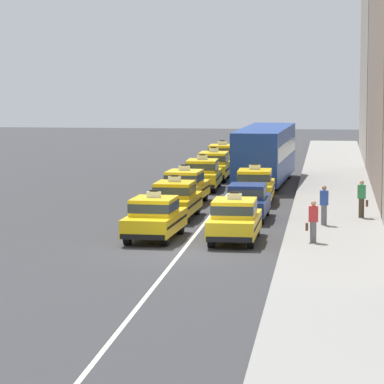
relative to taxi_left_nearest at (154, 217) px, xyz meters
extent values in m
plane|color=#353538|center=(1.44, -3.18, -0.88)|extent=(160.00, 160.00, 0.00)
cube|color=silver|center=(1.44, 16.82, -0.87)|extent=(0.14, 80.00, 0.01)
cube|color=gray|center=(7.04, 11.82, -0.80)|extent=(4.00, 90.00, 0.15)
cylinder|color=black|center=(-0.65, 1.62, -0.56)|extent=(0.27, 0.65, 0.64)
cylinder|color=black|center=(0.82, 1.54, -0.56)|extent=(0.27, 0.65, 0.64)
cylinder|color=black|center=(-0.82, -1.44, -0.56)|extent=(0.27, 0.65, 0.64)
cylinder|color=black|center=(0.66, -1.52, -0.56)|extent=(0.27, 0.65, 0.64)
cube|color=yellow|center=(0.00, 0.05, -0.21)|extent=(2.04, 4.59, 0.70)
cube|color=black|center=(0.00, 0.05, -0.16)|extent=(2.04, 4.23, 0.10)
cube|color=yellow|center=(-0.01, -0.10, 0.46)|extent=(1.71, 2.18, 0.64)
cube|color=#2D3842|center=(-0.01, -0.10, 0.46)|extent=(1.73, 2.20, 0.35)
cube|color=white|center=(-0.01, -0.10, 0.90)|extent=(0.57, 0.15, 0.24)
cube|color=black|center=(-0.01, -0.10, 1.05)|extent=(0.33, 0.13, 0.06)
cube|color=black|center=(0.12, 2.26, -0.46)|extent=(1.72, 0.23, 0.20)
cube|color=black|center=(-0.12, -2.16, -0.46)|extent=(1.72, 0.23, 0.20)
cylinder|color=black|center=(-0.69, 7.67, -0.56)|extent=(0.26, 0.65, 0.64)
cylinder|color=black|center=(0.78, 7.62, -0.56)|extent=(0.26, 0.65, 0.64)
cylinder|color=black|center=(-0.79, 4.61, -0.56)|extent=(0.26, 0.65, 0.64)
cylinder|color=black|center=(0.68, 4.56, -0.56)|extent=(0.26, 0.65, 0.64)
cube|color=yellow|center=(-0.01, 6.11, -0.21)|extent=(1.95, 4.56, 0.70)
cube|color=black|center=(-0.01, 6.11, -0.16)|extent=(1.96, 4.20, 0.10)
cube|color=yellow|center=(-0.01, 5.96, 0.46)|extent=(1.67, 2.15, 0.64)
cube|color=#2D3842|center=(-0.01, 5.96, 0.46)|extent=(1.69, 2.17, 0.35)
cube|color=white|center=(-0.01, 5.96, 0.90)|extent=(0.56, 0.14, 0.24)
cube|color=black|center=(-0.01, 5.96, 1.05)|extent=(0.32, 0.12, 0.06)
cube|color=black|center=(0.07, 8.32, -0.46)|extent=(1.71, 0.20, 0.20)
cube|color=black|center=(-0.08, 3.90, -0.46)|extent=(1.71, 0.20, 0.20)
cylinder|color=black|center=(-0.91, 13.07, -0.56)|extent=(0.27, 0.65, 0.64)
cylinder|color=black|center=(0.56, 12.99, -0.56)|extent=(0.27, 0.65, 0.64)
cylinder|color=black|center=(-1.08, 10.01, -0.56)|extent=(0.27, 0.65, 0.64)
cylinder|color=black|center=(0.39, 9.93, -0.56)|extent=(0.27, 0.65, 0.64)
cube|color=yellow|center=(-0.26, 11.50, -0.21)|extent=(2.04, 4.59, 0.70)
cube|color=black|center=(-0.26, 11.50, -0.16)|extent=(2.04, 4.23, 0.10)
cube|color=yellow|center=(-0.27, 11.35, 0.46)|extent=(1.71, 2.18, 0.64)
cube|color=#2D3842|center=(-0.27, 11.35, 0.46)|extent=(1.73, 2.21, 0.35)
cube|color=white|center=(-0.27, 11.35, 0.90)|extent=(0.57, 0.15, 0.24)
cube|color=black|center=(-0.27, 11.35, 1.05)|extent=(0.33, 0.13, 0.06)
cube|color=black|center=(-0.14, 13.71, -0.46)|extent=(1.72, 0.23, 0.20)
cube|color=black|center=(-0.38, 9.29, -0.46)|extent=(1.72, 0.23, 0.20)
cylinder|color=black|center=(-0.86, 19.47, -0.56)|extent=(0.25, 0.64, 0.64)
cylinder|color=black|center=(0.61, 19.50, -0.56)|extent=(0.25, 0.64, 0.64)
cylinder|color=black|center=(-0.82, 16.41, -0.56)|extent=(0.25, 0.64, 0.64)
cylinder|color=black|center=(0.66, 16.44, -0.56)|extent=(0.25, 0.64, 0.64)
cube|color=yellow|center=(-0.10, 17.95, -0.21)|extent=(1.87, 4.53, 0.70)
cube|color=black|center=(-0.10, 17.95, -0.16)|extent=(1.88, 4.17, 0.10)
cube|color=yellow|center=(-0.10, 17.80, 0.46)|extent=(1.63, 2.12, 0.64)
cube|color=#2D3842|center=(-0.10, 17.80, 0.46)|extent=(1.65, 2.14, 0.35)
cube|color=white|center=(-0.10, 17.80, 0.90)|extent=(0.56, 0.13, 0.24)
cube|color=black|center=(-0.10, 17.80, 1.05)|extent=(0.32, 0.11, 0.06)
cube|color=black|center=(-0.13, 20.16, -0.46)|extent=(1.71, 0.17, 0.20)
cube|color=black|center=(-0.07, 15.74, -0.46)|extent=(1.71, 0.17, 0.20)
cylinder|color=black|center=(-0.75, 24.86, -0.56)|extent=(0.25, 0.64, 0.64)
cylinder|color=black|center=(0.72, 24.85, -0.56)|extent=(0.25, 0.64, 0.64)
cylinder|color=black|center=(-0.78, 21.80, -0.56)|extent=(0.25, 0.64, 0.64)
cylinder|color=black|center=(0.70, 21.79, -0.56)|extent=(0.25, 0.64, 0.64)
cube|color=yellow|center=(-0.03, 23.33, -0.21)|extent=(1.84, 4.52, 0.70)
cube|color=black|center=(-0.03, 23.33, -0.16)|extent=(1.86, 4.16, 0.10)
cube|color=yellow|center=(-0.03, 23.18, 0.46)|extent=(1.62, 2.11, 0.64)
cube|color=#2D3842|center=(-0.03, 23.18, 0.46)|extent=(1.64, 2.13, 0.35)
cube|color=white|center=(-0.03, 23.18, 0.90)|extent=(0.56, 0.12, 0.24)
cube|color=black|center=(-0.03, 23.18, 1.05)|extent=(0.32, 0.11, 0.06)
cube|color=black|center=(-0.01, 25.54, -0.46)|extent=(1.71, 0.15, 0.20)
cube|color=black|center=(-0.05, 21.12, -0.46)|extent=(1.71, 0.15, 0.20)
cylinder|color=black|center=(-0.84, 30.96, -0.56)|extent=(0.24, 0.64, 0.64)
cylinder|color=black|center=(0.64, 30.96, -0.56)|extent=(0.24, 0.64, 0.64)
cylinder|color=black|center=(-0.83, 27.90, -0.56)|extent=(0.24, 0.64, 0.64)
cylinder|color=black|center=(0.64, 27.90, -0.56)|extent=(0.24, 0.64, 0.64)
cube|color=yellow|center=(-0.10, 29.43, -0.21)|extent=(1.81, 4.50, 0.70)
cube|color=black|center=(-0.10, 29.43, -0.16)|extent=(1.83, 4.14, 0.10)
cube|color=yellow|center=(-0.10, 29.28, 0.46)|extent=(1.60, 2.10, 0.64)
cube|color=#2D3842|center=(-0.10, 29.28, 0.46)|extent=(1.62, 2.12, 0.35)
cube|color=white|center=(-0.10, 29.28, 0.90)|extent=(0.56, 0.12, 0.24)
cube|color=black|center=(-0.10, 29.28, 1.05)|extent=(0.32, 0.11, 0.06)
cube|color=black|center=(-0.10, 31.64, -0.46)|extent=(1.71, 0.14, 0.20)
cube|color=black|center=(-0.09, 27.22, -0.46)|extent=(1.71, 0.14, 0.20)
cylinder|color=black|center=(2.43, 1.37, -0.56)|extent=(0.25, 0.64, 0.64)
cylinder|color=black|center=(3.91, 1.36, -0.56)|extent=(0.25, 0.64, 0.64)
cylinder|color=black|center=(2.41, -1.69, -0.56)|extent=(0.25, 0.64, 0.64)
cylinder|color=black|center=(3.88, -1.70, -0.56)|extent=(0.25, 0.64, 0.64)
cube|color=yellow|center=(3.16, -0.17, -0.21)|extent=(1.84, 4.51, 0.70)
cube|color=black|center=(3.16, -0.17, -0.16)|extent=(1.85, 4.15, 0.10)
cube|color=yellow|center=(3.16, -0.32, 0.46)|extent=(1.62, 2.11, 0.64)
cube|color=#2D3842|center=(3.16, -0.32, 0.46)|extent=(1.64, 2.13, 0.35)
cube|color=white|center=(3.16, -0.32, 0.90)|extent=(0.56, 0.12, 0.24)
cube|color=black|center=(3.16, -0.32, 1.05)|extent=(0.32, 0.11, 0.06)
cube|color=black|center=(3.18, 2.04, -0.46)|extent=(1.71, 0.15, 0.20)
cube|color=black|center=(3.14, -2.38, -0.46)|extent=(1.71, 0.15, 0.20)
cylinder|color=black|center=(2.51, 7.63, -0.56)|extent=(0.25, 0.64, 0.64)
cylinder|color=black|center=(3.95, 7.60, -0.56)|extent=(0.25, 0.64, 0.64)
cylinder|color=black|center=(2.45, 4.79, -0.56)|extent=(0.25, 0.64, 0.64)
cylinder|color=black|center=(3.90, 4.76, -0.56)|extent=(0.25, 0.64, 0.64)
cube|color=navy|center=(3.20, 6.19, -0.23)|extent=(1.84, 4.33, 0.66)
cube|color=navy|center=(3.20, 6.09, 0.40)|extent=(1.60, 1.93, 0.60)
cube|color=#2D3842|center=(3.20, 6.09, 0.40)|extent=(1.62, 1.95, 0.33)
cylinder|color=black|center=(2.35, 13.89, -0.56)|extent=(0.25, 0.64, 0.64)
cylinder|color=black|center=(3.83, 13.90, -0.56)|extent=(0.25, 0.64, 0.64)
cylinder|color=black|center=(2.39, 10.83, -0.56)|extent=(0.25, 0.64, 0.64)
cylinder|color=black|center=(3.87, 10.84, -0.56)|extent=(0.25, 0.64, 0.64)
cube|color=yellow|center=(3.11, 12.36, -0.21)|extent=(1.85, 4.52, 0.70)
cube|color=black|center=(3.11, 12.36, -0.16)|extent=(1.87, 4.16, 0.10)
cube|color=yellow|center=(3.11, 12.21, 0.46)|extent=(1.62, 2.12, 0.64)
cube|color=#2D3842|center=(3.11, 12.21, 0.46)|extent=(1.64, 2.14, 0.35)
cube|color=white|center=(3.11, 12.21, 0.90)|extent=(0.56, 0.13, 0.24)
cube|color=black|center=(3.11, 12.21, 1.05)|extent=(0.32, 0.11, 0.06)
cube|color=black|center=(3.08, 14.57, -0.46)|extent=(1.71, 0.16, 0.20)
cube|color=black|center=(3.14, 10.15, -0.46)|extent=(1.71, 0.16, 0.20)
cylinder|color=black|center=(2.26, 24.76, -0.56)|extent=(0.27, 0.65, 0.64)
cylinder|color=black|center=(4.26, 24.66, -0.56)|extent=(0.27, 0.65, 0.64)
cylinder|color=black|center=(1.92, 18.05, -0.56)|extent=(0.27, 0.65, 0.64)
cylinder|color=black|center=(3.92, 17.95, -0.56)|extent=(0.27, 0.65, 0.64)
cube|color=navy|center=(3.09, 21.36, 0.89)|extent=(3.07, 11.31, 2.90)
cube|color=#2D3842|center=(3.09, 21.36, 1.14)|extent=(3.06, 10.87, 0.84)
cube|color=black|center=(3.37, 26.90, 2.09)|extent=(2.13, 0.19, 0.36)
cylinder|color=#473828|center=(8.17, 6.37, -0.31)|extent=(0.24, 0.24, 0.84)
cube|color=#338C4C|center=(8.17, 6.37, 0.41)|extent=(0.36, 0.22, 0.60)
sphere|color=tan|center=(8.17, 6.37, 0.82)|extent=(0.20, 0.20, 0.20)
cube|color=brown|center=(8.41, 6.37, -0.10)|extent=(0.10, 0.20, 0.28)
cylinder|color=slate|center=(6.56, 3.83, -0.31)|extent=(0.24, 0.24, 0.84)
cube|color=#2D4CA5|center=(6.56, 3.83, 0.41)|extent=(0.36, 0.22, 0.61)
sphere|color=#9E7051|center=(6.56, 3.83, 0.83)|extent=(0.20, 0.20, 0.20)
cylinder|color=slate|center=(6.20, -0.96, -0.33)|extent=(0.24, 0.24, 0.79)
cube|color=red|center=(6.20, -0.96, 0.36)|extent=(0.36, 0.22, 0.59)
sphere|color=tan|center=(6.20, -0.96, 0.76)|extent=(0.20, 0.20, 0.20)
cube|color=brown|center=(5.96, -0.96, -0.14)|extent=(0.10, 0.20, 0.28)
camera|label=1|loc=(6.82, -44.40, 6.00)|focal=108.58mm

